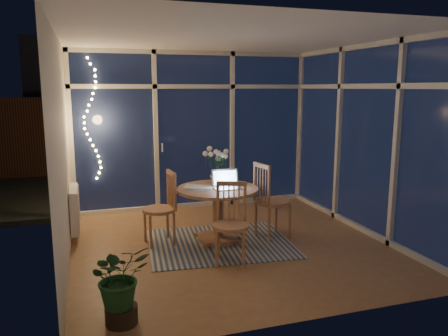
{
  "coord_description": "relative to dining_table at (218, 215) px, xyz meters",
  "views": [
    {
      "loc": [
        -1.74,
        -5.13,
        2.01
      ],
      "look_at": [
        -0.03,
        0.25,
        0.97
      ],
      "focal_mm": 35.0,
      "sensor_mm": 36.0,
      "label": 1
    }
  ],
  "objects": [
    {
      "name": "garden_shrubs",
      "position": [
        -0.66,
        3.23,
        0.09
      ],
      "size": [
        0.9,
        0.9,
        0.9
      ],
      "primitive_type": "sphere",
      "color": "black",
      "rests_on": "ground"
    },
    {
      "name": "window_wall_back",
      "position": [
        0.14,
        1.79,
        0.94
      ],
      "size": [
        4.0,
        0.1,
        2.6
      ],
      "primitive_type": "cube",
      "color": "silver",
      "rests_on": "floor"
    },
    {
      "name": "chair_left",
      "position": [
        -0.75,
        0.13,
        0.12
      ],
      "size": [
        0.49,
        0.49,
        0.97
      ],
      "primitive_type": "cube",
      "rotation": [
        0.0,
        0.0,
        -1.47
      ],
      "color": "#9F6748",
      "rests_on": "floor"
    },
    {
      "name": "potted_plant",
      "position": [
        -1.39,
        -1.73,
        0.02
      ],
      "size": [
        0.65,
        0.6,
        0.76
      ],
      "primitive_type": "imported",
      "rotation": [
        0.0,
        0.0,
        0.27
      ],
      "color": "#194823",
      "rests_on": "floor"
    },
    {
      "name": "wall_front",
      "position": [
        0.14,
        -2.17,
        0.94
      ],
      "size": [
        4.0,
        0.04,
        2.6
      ],
      "primitive_type": "cube",
      "color": "silver",
      "rests_on": "floor"
    },
    {
      "name": "rug",
      "position": [
        -0.0,
        -0.1,
        -0.36
      ],
      "size": [
        1.98,
        1.65,
        0.01
      ],
      "primitive_type": "cube",
      "rotation": [
        0.0,
        0.0,
        -0.09
      ],
      "color": "#BBAE98",
      "rests_on": "floor"
    },
    {
      "name": "garden_patio",
      "position": [
        0.64,
        4.83,
        -0.42
      ],
      "size": [
        12.0,
        6.0,
        0.1
      ],
      "primitive_type": "cube",
      "color": "black",
      "rests_on": "ground"
    },
    {
      "name": "wall_back",
      "position": [
        0.14,
        1.83,
        0.94
      ],
      "size": [
        4.0,
        0.04,
        2.6
      ],
      "primitive_type": "cube",
      "color": "silver",
      "rests_on": "floor"
    },
    {
      "name": "laptop",
      "position": [
        0.11,
        -0.08,
        0.49
      ],
      "size": [
        0.36,
        0.31,
        0.26
      ],
      "primitive_type": null,
      "rotation": [
        0.0,
        0.0,
        -0.04
      ],
      "color": "silver",
      "rests_on": "dining_table"
    },
    {
      "name": "neighbour_roof",
      "position": [
        0.44,
        8.33,
        1.84
      ],
      "size": [
        7.0,
        3.0,
        2.2
      ],
      "primitive_type": "cube",
      "color": "#32343C",
      "rests_on": "ground"
    },
    {
      "name": "floor",
      "position": [
        0.14,
        -0.17,
        -0.36
      ],
      "size": [
        4.0,
        4.0,
        0.0
      ],
      "primitive_type": "plane",
      "color": "#8F5C3E",
      "rests_on": "ground"
    },
    {
      "name": "wall_left",
      "position": [
        -1.86,
        -0.17,
        0.94
      ],
      "size": [
        0.04,
        4.0,
        2.6
      ],
      "primitive_type": "cube",
      "color": "silver",
      "rests_on": "floor"
    },
    {
      "name": "chair_front",
      "position": [
        -0.07,
        -0.76,
        0.11
      ],
      "size": [
        0.57,
        0.57,
        0.95
      ],
      "primitive_type": "cube",
      "rotation": [
        0.0,
        0.0,
        -0.37
      ],
      "color": "#9F6748",
      "rests_on": "floor"
    },
    {
      "name": "fairy_lights",
      "position": [
        -1.51,
        1.71,
        1.16
      ],
      "size": [
        0.24,
        0.1,
        1.85
      ],
      "primitive_type": null,
      "color": "#FFC766",
      "rests_on": "window_wall_back"
    },
    {
      "name": "bowl",
      "position": [
        0.26,
        0.06,
        0.38
      ],
      "size": [
        0.17,
        0.17,
        0.04
      ],
      "primitive_type": "imported",
      "rotation": [
        0.0,
        0.0,
        -0.09
      ],
      "color": "white",
      "rests_on": "dining_table"
    },
    {
      "name": "newspapers",
      "position": [
        -0.24,
        0.06,
        0.37
      ],
      "size": [
        0.45,
        0.41,
        0.02
      ],
      "primitive_type": "cube",
      "rotation": [
        0.0,
        0.0,
        -0.46
      ],
      "color": "silver",
      "rests_on": "dining_table"
    },
    {
      "name": "dining_table",
      "position": [
        0.0,
        0.0,
        0.0
      ],
      "size": [
        1.16,
        1.16,
        0.73
      ],
      "primitive_type": "cylinder",
      "rotation": [
        0.0,
        0.0,
        -0.09
      ],
      "color": "#9F6748",
      "rests_on": "floor"
    },
    {
      "name": "flower_vase",
      "position": [
        0.09,
        0.29,
        0.47
      ],
      "size": [
        0.22,
        0.22,
        0.21
      ],
      "primitive_type": "imported",
      "rotation": [
        0.0,
        0.0,
        -0.09
      ],
      "color": "silver",
      "rests_on": "dining_table"
    },
    {
      "name": "chair_right",
      "position": [
        0.76,
        -0.07,
        0.16
      ],
      "size": [
        0.56,
        0.56,
        1.05
      ],
      "primitive_type": "cube",
      "rotation": [
        0.0,
        0.0,
        1.75
      ],
      "color": "#9F6748",
      "rests_on": "floor"
    },
    {
      "name": "window_wall_right",
      "position": [
        2.1,
        -0.17,
        0.94
      ],
      "size": [
        0.1,
        4.0,
        2.6
      ],
      "primitive_type": "cube",
      "color": "silver",
      "rests_on": "floor"
    },
    {
      "name": "phone",
      "position": [
        0.07,
        -0.13,
        0.37
      ],
      "size": [
        0.13,
        0.09,
        0.01
      ],
      "primitive_type": "cube",
      "rotation": [
        0.0,
        0.0,
        -0.26
      ],
      "color": "black",
      "rests_on": "dining_table"
    },
    {
      "name": "radiator",
      "position": [
        -1.8,
        0.73,
        0.04
      ],
      "size": [
        0.1,
        0.7,
        0.58
      ],
      "primitive_type": "cube",
      "color": "white",
      "rests_on": "wall_left"
    },
    {
      "name": "garden_fence",
      "position": [
        0.14,
        5.33,
        0.54
      ],
      "size": [
        11.0,
        0.08,
        1.8
      ],
      "primitive_type": "cube",
      "color": "#341C13",
      "rests_on": "ground"
    },
    {
      "name": "ceiling",
      "position": [
        0.14,
        -0.17,
        2.24
      ],
      "size": [
        4.0,
        4.0,
        0.0
      ],
      "primitive_type": "plane",
      "color": "white",
      "rests_on": "wall_back"
    },
    {
      "name": "wall_right",
      "position": [
        2.14,
        -0.17,
        0.94
      ],
      "size": [
        0.04,
        4.0,
        2.6
      ],
      "primitive_type": "cube",
      "color": "silver",
      "rests_on": "floor"
    }
  ]
}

